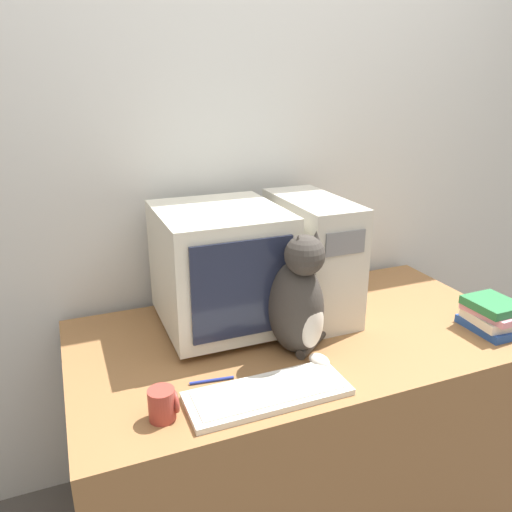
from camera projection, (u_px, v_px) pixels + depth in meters
wall_back at (250, 173)px, 2.00m from camera, size 7.00×0.05×2.50m
desk at (297, 424)px, 1.87m from camera, size 1.56×0.84×0.77m
crt_monitor at (221, 267)px, 1.73m from camera, size 0.41×0.45×0.43m
computer_tower at (311, 256)px, 1.85m from camera, size 0.21×0.45×0.44m
keyboard at (268, 393)px, 1.39m from camera, size 0.46×0.17×0.02m
cat at (298, 302)px, 1.57m from camera, size 0.27×0.28×0.41m
book_stack at (492, 316)px, 1.75m from camera, size 0.17×0.20×0.11m
pen at (212, 380)px, 1.46m from camera, size 0.13×0.03×0.01m
mug at (163, 404)px, 1.29m from camera, size 0.08×0.07×0.09m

